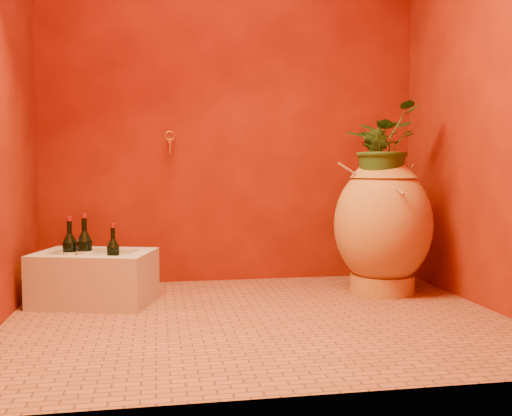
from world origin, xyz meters
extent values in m
plane|color=#9B4D32|center=(0.00, 0.00, 0.00)|extent=(2.50, 2.50, 0.00)
cube|color=#5C1105|center=(0.00, 1.00, 1.25)|extent=(2.50, 0.02, 2.50)
cube|color=#5C1105|center=(1.25, 0.00, 1.25)|extent=(0.02, 2.00, 2.50)
cylinder|color=#B17432|center=(0.85, 0.46, 0.06)|extent=(0.42, 0.42, 0.11)
ellipsoid|color=#B17432|center=(0.85, 0.46, 0.41)|extent=(0.64, 0.64, 0.74)
cone|color=#B17432|center=(0.85, 0.46, 0.75)|extent=(0.44, 0.44, 0.11)
torus|color=#B17432|center=(0.85, 0.46, 0.82)|extent=(0.27, 0.27, 0.05)
cylinder|color=olive|center=(0.77, 0.41, 0.65)|extent=(0.43, 0.10, 0.28)
cylinder|color=olive|center=(0.83, 0.34, 0.68)|extent=(0.03, 0.39, 0.16)
cylinder|color=olive|center=(0.95, 0.38, 0.70)|extent=(0.24, 0.27, 0.16)
cube|color=#B9AF99|center=(-0.85, 0.46, 0.13)|extent=(0.72, 0.58, 0.26)
cube|color=#B9AF99|center=(-0.85, 0.63, 0.28)|extent=(0.62, 0.25, 0.03)
cube|color=#B9AF99|center=(-0.85, 0.29, 0.28)|extent=(0.62, 0.25, 0.03)
cube|color=#B9AF99|center=(-1.12, 0.46, 0.28)|extent=(0.15, 0.27, 0.03)
cube|color=#B9AF99|center=(-0.58, 0.46, 0.28)|extent=(0.15, 0.27, 0.03)
cylinder|color=black|center=(-0.90, 0.44, 0.26)|extent=(0.08, 0.08, 0.19)
cone|color=black|center=(-0.90, 0.44, 0.38)|extent=(0.08, 0.08, 0.05)
cylinder|color=black|center=(-0.90, 0.44, 0.45)|extent=(0.03, 0.03, 0.08)
cylinder|color=maroon|center=(-0.90, 0.44, 0.50)|extent=(0.03, 0.03, 0.03)
cylinder|color=silver|center=(-0.90, 0.44, 0.26)|extent=(0.08, 0.08, 0.09)
cylinder|color=black|center=(-0.98, 0.48, 0.25)|extent=(0.08, 0.08, 0.18)
cone|color=black|center=(-0.98, 0.48, 0.37)|extent=(0.08, 0.08, 0.05)
cylinder|color=black|center=(-0.98, 0.48, 0.43)|extent=(0.03, 0.03, 0.07)
cylinder|color=maroon|center=(-0.98, 0.48, 0.48)|extent=(0.03, 0.03, 0.03)
cylinder|color=silver|center=(-0.98, 0.48, 0.25)|extent=(0.08, 0.08, 0.08)
cylinder|color=black|center=(-0.74, 0.39, 0.24)|extent=(0.07, 0.07, 0.16)
cone|color=black|center=(-0.74, 0.39, 0.35)|extent=(0.07, 0.07, 0.05)
cylinder|color=black|center=(-0.74, 0.39, 0.40)|extent=(0.02, 0.02, 0.06)
cylinder|color=maroon|center=(-0.74, 0.39, 0.44)|extent=(0.03, 0.03, 0.02)
cylinder|color=silver|center=(-0.74, 0.39, 0.24)|extent=(0.07, 0.07, 0.07)
cylinder|color=#B17628|center=(-0.42, 0.94, 0.92)|extent=(0.02, 0.13, 0.02)
cylinder|color=#B17628|center=(-0.42, 0.87, 0.88)|extent=(0.02, 0.02, 0.07)
torus|color=#B17628|center=(-0.42, 0.94, 0.96)|extent=(0.07, 0.01, 0.07)
cylinder|color=#B17628|center=(-0.42, 0.94, 0.94)|extent=(0.01, 0.01, 0.05)
imported|color=#224518|center=(0.83, 0.46, 0.89)|extent=(0.61, 0.60, 0.51)
imported|color=#224518|center=(0.77, 0.43, 0.83)|extent=(0.22, 0.23, 0.32)
camera|label=1|loc=(-0.50, -2.79, 0.76)|focal=40.00mm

